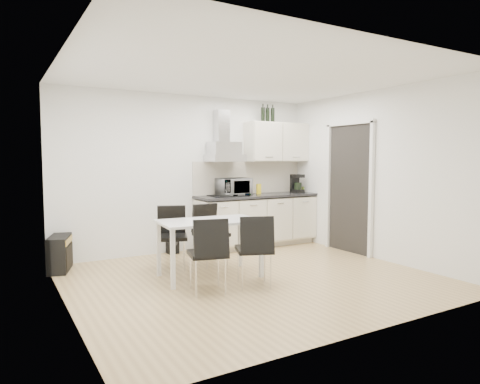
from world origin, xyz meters
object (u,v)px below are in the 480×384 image
object	(u,v)px
guitar_amp	(60,253)
floor_speaker	(172,244)
chair_far_right	(211,235)
dining_table	(210,227)
chair_near_left	(208,255)
chair_near_right	(254,250)
chair_far_left	(172,238)
kitchenette	(258,199)

from	to	relation	value
guitar_amp	floor_speaker	bearing A→B (deg)	25.43
chair_far_right	dining_table	bearing A→B (deg)	58.09
chair_near_left	chair_near_right	xyz separation A→B (m)	(0.59, -0.07, 0.00)
guitar_amp	chair_far_right	bearing A→B (deg)	-3.23
chair_near_right	floor_speaker	distance (m)	2.22
chair_far_right	chair_near_left	xyz separation A→B (m)	(-0.61, -1.13, 0.00)
chair_far_left	chair_near_right	xyz separation A→B (m)	(0.57, -1.27, 0.00)
chair_far_right	chair_near_right	xyz separation A→B (m)	(-0.02, -1.20, 0.00)
chair_near_left	floor_speaker	bearing A→B (deg)	93.02
kitchenette	floor_speaker	bearing A→B (deg)	173.91
chair_far_right	chair_near_right	distance (m)	1.20
kitchenette	chair_near_left	world-z (taller)	kitchenette
chair_near_left	floor_speaker	size ratio (longest dim) A/B	2.98
chair_near_right	floor_speaker	xyz separation A→B (m)	(-0.21, 2.19, -0.29)
chair_far_right	guitar_amp	distance (m)	2.11
kitchenette	guitar_amp	xyz separation A→B (m)	(-3.30, -0.08, -0.58)
kitchenette	chair_far_left	world-z (taller)	kitchenette
kitchenette	chair_near_left	bearing A→B (deg)	-134.75
chair_near_left	guitar_amp	xyz separation A→B (m)	(-1.36, 1.87, -0.19)
chair_near_right	chair_far_left	bearing A→B (deg)	135.76
chair_far_right	kitchenette	bearing A→B (deg)	-152.00
chair_far_right	chair_near_left	size ratio (longest dim) A/B	1.00
floor_speaker	chair_near_right	bearing A→B (deg)	-85.80
chair_far_right	floor_speaker	world-z (taller)	chair_far_right
chair_far_left	chair_near_left	xyz separation A→B (m)	(-0.02, -1.19, 0.00)
chair_near_left	guitar_amp	distance (m)	2.32
chair_far_left	chair_near_right	bearing A→B (deg)	134.64
chair_far_right	chair_near_right	size ratio (longest dim) A/B	1.00
chair_near_left	guitar_amp	bearing A→B (deg)	139.47
chair_near_left	floor_speaker	world-z (taller)	chair_near_left
kitchenette	guitar_amp	world-z (taller)	kitchenette
guitar_amp	dining_table	bearing A→B (deg)	-20.59
dining_table	floor_speaker	size ratio (longest dim) A/B	4.55
kitchenette	chair_near_right	bearing A→B (deg)	-123.58
chair_far_left	chair_far_right	bearing A→B (deg)	-165.65
chair_near_right	guitar_amp	distance (m)	2.76
dining_table	chair_near_left	world-z (taller)	chair_near_left
dining_table	chair_near_left	distance (m)	0.68
chair_near_left	floor_speaker	xyz separation A→B (m)	(0.38, 2.12, -0.29)
kitchenette	floor_speaker	distance (m)	1.70
guitar_amp	chair_near_left	bearing A→B (deg)	-36.56
chair_near_left	chair_far_left	bearing A→B (deg)	102.34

